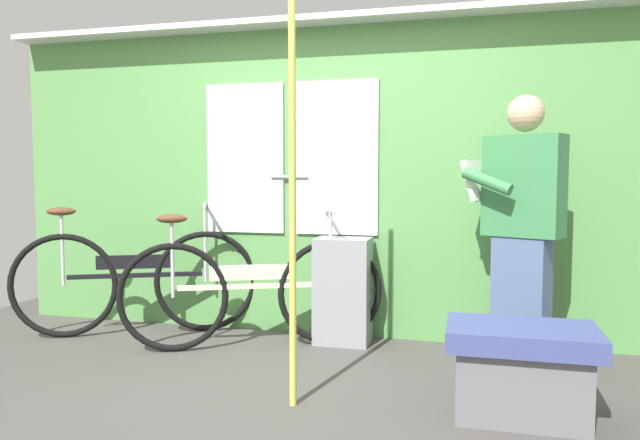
{
  "coord_description": "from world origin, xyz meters",
  "views": [
    {
      "loc": [
        1.09,
        -2.98,
        1.17
      ],
      "look_at": [
        0.12,
        0.81,
        0.87
      ],
      "focal_mm": 33.31,
      "sensor_mm": 36.0,
      "label": 1
    }
  ],
  "objects_px": {
    "passenger_reading_newspaper": "(521,226)",
    "trash_bin_by_wall": "(343,291)",
    "bicycle_near_door": "(252,292)",
    "bench_seat_corner": "(521,369)",
    "handrail_pole": "(292,186)",
    "bicycle_leaning_behind": "(135,280)"
  },
  "relations": [
    {
      "from": "bicycle_leaning_behind",
      "to": "bench_seat_corner",
      "type": "xyz_separation_m",
      "value": [
        2.63,
        -0.9,
        -0.16
      ]
    },
    {
      "from": "handrail_pole",
      "to": "bench_seat_corner",
      "type": "distance_m",
      "value": 1.41
    },
    {
      "from": "trash_bin_by_wall",
      "to": "handrail_pole",
      "type": "relative_size",
      "value": 0.33
    },
    {
      "from": "bicycle_leaning_behind",
      "to": "trash_bin_by_wall",
      "type": "bearing_deg",
      "value": -18.76
    },
    {
      "from": "passenger_reading_newspaper",
      "to": "bench_seat_corner",
      "type": "height_order",
      "value": "passenger_reading_newspaper"
    },
    {
      "from": "bench_seat_corner",
      "to": "trash_bin_by_wall",
      "type": "bearing_deg",
      "value": 136.08
    },
    {
      "from": "trash_bin_by_wall",
      "to": "handrail_pole",
      "type": "bearing_deg",
      "value": -90.21
    },
    {
      "from": "bench_seat_corner",
      "to": "handrail_pole",
      "type": "bearing_deg",
      "value": -174.02
    },
    {
      "from": "handrail_pole",
      "to": "passenger_reading_newspaper",
      "type": "bearing_deg",
      "value": 38.69
    },
    {
      "from": "passenger_reading_newspaper",
      "to": "bicycle_near_door",
      "type": "bearing_deg",
      "value": 26.44
    },
    {
      "from": "passenger_reading_newspaper",
      "to": "handrail_pole",
      "type": "height_order",
      "value": "handrail_pole"
    },
    {
      "from": "bicycle_near_door",
      "to": "passenger_reading_newspaper",
      "type": "distance_m",
      "value": 1.78
    },
    {
      "from": "passenger_reading_newspaper",
      "to": "trash_bin_by_wall",
      "type": "bearing_deg",
      "value": 13.01
    },
    {
      "from": "trash_bin_by_wall",
      "to": "bench_seat_corner",
      "type": "relative_size",
      "value": 1.05
    },
    {
      "from": "bicycle_near_door",
      "to": "trash_bin_by_wall",
      "type": "height_order",
      "value": "bicycle_near_door"
    },
    {
      "from": "bicycle_near_door",
      "to": "trash_bin_by_wall",
      "type": "distance_m",
      "value": 0.63
    },
    {
      "from": "handrail_pole",
      "to": "bicycle_leaning_behind",
      "type": "bearing_deg",
      "value": 146.33
    },
    {
      "from": "trash_bin_by_wall",
      "to": "bicycle_near_door",
      "type": "bearing_deg",
      "value": -153.45
    },
    {
      "from": "bicycle_near_door",
      "to": "bench_seat_corner",
      "type": "distance_m",
      "value": 1.85
    },
    {
      "from": "trash_bin_by_wall",
      "to": "bicycle_leaning_behind",
      "type": "bearing_deg",
      "value": -173.84
    },
    {
      "from": "bicycle_leaning_behind",
      "to": "trash_bin_by_wall",
      "type": "distance_m",
      "value": 1.53
    },
    {
      "from": "bicycle_near_door",
      "to": "passenger_reading_newspaper",
      "type": "bearing_deg",
      "value": -22.57
    }
  ]
}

